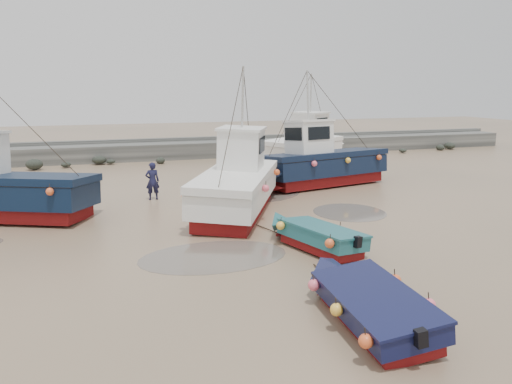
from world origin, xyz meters
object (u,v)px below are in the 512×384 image
dinghy_2 (313,232)px  person (153,200)px  dinghy_1 (370,298)px  cabin_boat_3 (307,145)px  cabin_boat_1 (238,181)px  cabin_boat_2 (316,162)px

dinghy_2 → person: (-4.31, 9.24, -0.56)m
dinghy_1 → person: (-3.35, 14.52, -0.55)m
dinghy_2 → cabin_boat_3: 19.05m
dinghy_1 → cabin_boat_1: bearing=94.0°
cabin_boat_1 → person: bearing=161.8°
dinghy_1 → person: dinghy_1 is taller
dinghy_1 → cabin_boat_3: cabin_boat_3 is taller
dinghy_1 → cabin_boat_3: size_ratio=0.69×
dinghy_2 → cabin_boat_2: (4.58, 9.82, 0.77)m
dinghy_1 → cabin_boat_1: 11.17m
dinghy_2 → person: dinghy_2 is taller
person → cabin_boat_1: bearing=133.3°
dinghy_1 → cabin_boat_1: cabin_boat_1 is taller
dinghy_1 → cabin_boat_2: cabin_boat_2 is taller
dinghy_2 → cabin_boat_2: cabin_boat_2 is taller
dinghy_2 → cabin_boat_1: size_ratio=0.52×
dinghy_1 → cabin_boat_2: 16.10m
dinghy_2 → dinghy_1: bearing=-117.5°
cabin_boat_3 → cabin_boat_1: bearing=-70.3°
person → cabin_boat_2: bearing=-177.8°
cabin_boat_1 → cabin_boat_2: (5.53, 3.96, 0.01)m
cabin_boat_2 → person: bearing=81.2°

